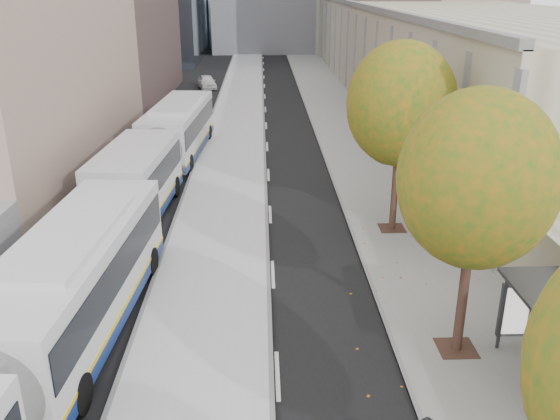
{
  "coord_description": "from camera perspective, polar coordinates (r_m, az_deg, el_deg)",
  "views": [
    {
      "loc": [
        -2.01,
        -1.47,
        10.08
      ],
      "look_at": [
        -1.38,
        18.1,
        2.5
      ],
      "focal_mm": 38.0,
      "sensor_mm": 36.0,
      "label": 1
    }
  ],
  "objects": [
    {
      "name": "bus_platform",
      "position": [
        37.86,
        -4.62,
        5.78
      ],
      "size": [
        4.25,
        150.0,
        0.15
      ],
      "primitive_type": "cube",
      "color": "silver",
      "rests_on": "ground"
    },
    {
      "name": "sidewalk",
      "position": [
        38.32,
        7.48,
        5.8
      ],
      "size": [
        4.75,
        150.0,
        0.08
      ],
      "primitive_type": "cube",
      "color": "gray",
      "rests_on": "ground"
    },
    {
      "name": "distant_car",
      "position": [
        61.08,
        -7.05,
        12.14
      ],
      "size": [
        2.34,
        4.1,
        1.31
      ],
      "primitive_type": "imported",
      "rotation": [
        0.0,
        0.0,
        0.21
      ],
      "color": "silver",
      "rests_on": "ground"
    },
    {
      "name": "tree_c",
      "position": [
        16.25,
        18.48,
        2.77
      ],
      "size": [
        4.2,
        4.2,
        7.28
      ],
      "color": "#301C16",
      "rests_on": "sidewalk"
    },
    {
      "name": "bus_far",
      "position": [
        33.08,
        -11.13,
        6.08
      ],
      "size": [
        3.97,
        18.73,
        3.1
      ],
      "rotation": [
        0.0,
        0.0,
        -0.07
      ],
      "color": "silver",
      "rests_on": "ground"
    },
    {
      "name": "building_tan",
      "position": [
        68.04,
        13.58,
        15.48
      ],
      "size": [
        18.0,
        92.0,
        8.0
      ],
      "primitive_type": "cube",
      "color": "gray",
      "rests_on": "ground"
    },
    {
      "name": "bus_near",
      "position": [
        15.46,
        -24.57,
        -13.68
      ],
      "size": [
        4.02,
        19.2,
        3.18
      ],
      "rotation": [
        0.0,
        0.0,
        -0.07
      ],
      "color": "silver",
      "rests_on": "ground"
    },
    {
      "name": "tree_d",
      "position": [
        24.56,
        11.57,
        9.93
      ],
      "size": [
        4.4,
        4.4,
        7.6
      ],
      "color": "#301C16",
      "rests_on": "sidewalk"
    }
  ]
}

